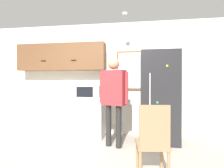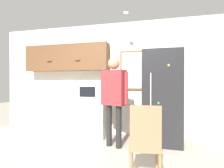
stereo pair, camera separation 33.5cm
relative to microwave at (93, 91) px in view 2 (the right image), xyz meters
The scene contains 9 objects.
back_wall 0.57m from the microwave, 42.30° to the left, with size 6.00×0.06×2.70m.
counter 0.96m from the microwave, behind, with size 2.19×0.57×0.90m.
upper_cabinets 1.13m from the microwave, 169.39° to the left, with size 2.19×0.32×0.65m.
microwave is the anchor object (origin of this frame).
person 0.84m from the microwave, 40.24° to the right, with size 0.59×0.36×1.74m.
refrigerator 1.56m from the microwave, ahead, with size 0.77×0.75×1.91m.
chair 2.13m from the microwave, 50.68° to the right, with size 0.45×0.45×0.98m.
window 1.08m from the microwave, 16.94° to the left, with size 0.62×0.05×0.93m.
ceiling_light 1.86m from the microwave, 20.74° to the right, with size 0.11×0.11×0.01m.
Camera 2 is at (1.09, -2.17, 1.27)m, focal length 28.00 mm.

